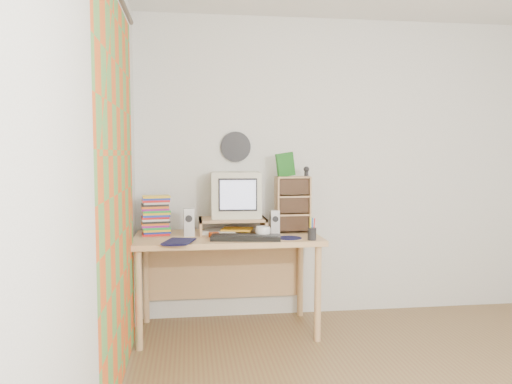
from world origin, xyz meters
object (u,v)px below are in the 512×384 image
object	(u,v)px
crt_monitor	(236,195)
mug	(263,233)
dvd_stack	(156,216)
desk	(227,251)
diary	(166,240)
keyboard	(246,238)
cd_rack	(293,204)

from	to	relation	value
crt_monitor	mug	size ratio (longest dim) A/B	3.36
crt_monitor	dvd_stack	size ratio (longest dim) A/B	1.31
desk	diary	distance (m)	0.58
desk	crt_monitor	bearing A→B (deg)	45.73
keyboard	diary	world-z (taller)	diary
desk	keyboard	world-z (taller)	keyboard
dvd_stack	crt_monitor	bearing A→B (deg)	-3.57
dvd_stack	cd_rack	size ratio (longest dim) A/B	0.65
keyboard	dvd_stack	distance (m)	0.74
mug	keyboard	bearing A→B (deg)	-162.58
desk	dvd_stack	bearing A→B (deg)	176.10
keyboard	dvd_stack	size ratio (longest dim) A/B	1.74
dvd_stack	cd_rack	distance (m)	1.07
dvd_stack	diary	distance (m)	0.40
keyboard	cd_rack	world-z (taller)	cd_rack
crt_monitor	keyboard	size ratio (longest dim) A/B	0.75
desk	keyboard	distance (m)	0.34
crt_monitor	dvd_stack	xyz separation A→B (m)	(-0.62, -0.05, -0.16)
keyboard	dvd_stack	xyz separation A→B (m)	(-0.66, 0.31, 0.13)
crt_monitor	cd_rack	size ratio (longest dim) A/B	0.85
cd_rack	diary	bearing A→B (deg)	-162.47
desk	diary	world-z (taller)	diary
crt_monitor	keyboard	xyz separation A→B (m)	(0.04, -0.36, -0.28)
crt_monitor	diary	world-z (taller)	crt_monitor
mug	diary	xyz separation A→B (m)	(-0.70, -0.09, -0.02)
dvd_stack	diary	size ratio (longest dim) A/B	1.28
crt_monitor	diary	distance (m)	0.73
dvd_stack	desk	bearing A→B (deg)	-12.06
cd_rack	diary	xyz separation A→B (m)	(-0.97, -0.35, -0.20)
crt_monitor	keyboard	bearing A→B (deg)	-80.89
mug	diary	distance (m)	0.71
desk	cd_rack	size ratio (longest dim) A/B	3.15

